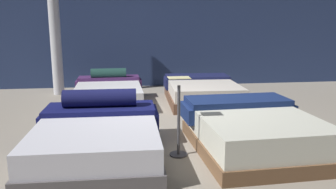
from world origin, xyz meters
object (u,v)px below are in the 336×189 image
Objects in this scene: bed_2 at (109,94)px; bed_3 at (202,92)px; bed_0 at (98,138)px; price_sign at (179,126)px; support_pillar at (54,23)px; bed_1 at (252,130)px.

bed_2 reaches higher than bed_3.
bed_0 is at bearing -91.64° from bed_2.
bed_0 is at bearing 174.99° from price_sign.
support_pillar is (-2.31, 4.34, 1.34)m from price_sign.
price_sign is at bearing -106.53° from bed_3.
bed_3 is at bearing 71.34° from price_sign.
price_sign is (-1.05, -0.08, 0.14)m from bed_1.
bed_2 is (-2.08, 2.98, -0.04)m from bed_1.
price_sign is (-1.02, -3.02, 0.17)m from bed_3.
bed_1 reaches higher than bed_3.
bed_2 is 1.92× the size of price_sign.
support_pillar reaches higher than bed_0.
price_sign is (1.04, -3.06, 0.17)m from bed_2.
bed_2 is (0.02, 2.97, -0.03)m from bed_0.
bed_2 is 0.58× the size of support_pillar.
bed_3 is at bearing -2.27° from bed_2.
support_pillar is (-3.33, 1.32, 1.52)m from bed_3.
bed_3 is at bearing -21.62° from support_pillar.
bed_1 is at bearing -56.20° from bed_2.
bed_1 is 0.59× the size of support_pillar.
bed_1 is 2.94m from bed_3.
support_pillar is at bearing 118.04° from price_sign.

